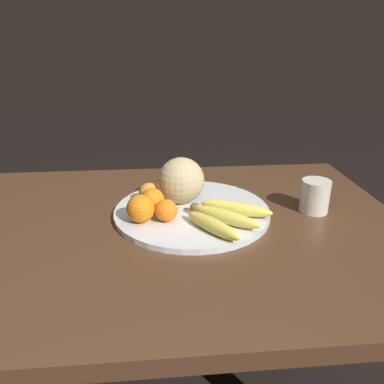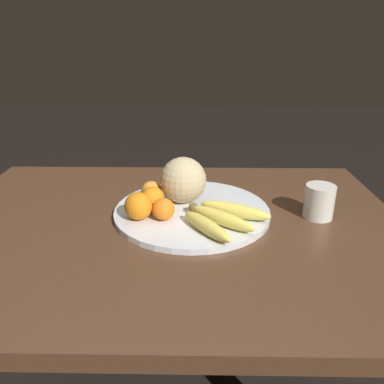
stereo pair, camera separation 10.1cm
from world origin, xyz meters
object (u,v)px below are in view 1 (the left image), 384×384
object	(u,v)px
orange_mid_center	(149,193)
ceramic_mug	(314,195)
fruit_bowl	(192,211)
melon	(181,181)
orange_back_left	(152,200)
orange_front_left	(166,210)
kitchen_table	(172,259)
orange_front_right	(141,209)
banana_bunch	(225,216)
produce_tag	(181,205)

from	to	relation	value
orange_mid_center	ceramic_mug	world-z (taller)	ceramic_mug
fruit_bowl	orange_mid_center	bearing A→B (deg)	-23.48
melon	orange_back_left	world-z (taller)	melon
melon	ceramic_mug	distance (m)	0.37
orange_front_left	orange_back_left	bearing A→B (deg)	-59.51
melon	kitchen_table	bearing A→B (deg)	70.97
fruit_bowl	orange_front_left	size ratio (longest dim) A/B	7.33
orange_front_right	orange_mid_center	xyz separation A→B (m)	(-0.02, -0.11, -0.01)
fruit_bowl	banana_bunch	distance (m)	0.12
orange_mid_center	produce_tag	distance (m)	0.10
fruit_bowl	orange_front_right	bearing A→B (deg)	24.77
orange_back_left	produce_tag	world-z (taller)	orange_back_left
kitchen_table	banana_bunch	size ratio (longest dim) A/B	5.27
orange_front_left	ceramic_mug	xyz separation A→B (m)	(-0.41, -0.06, 0.00)
banana_bunch	orange_front_left	world-z (taller)	orange_front_left
fruit_bowl	orange_front_left	bearing A→B (deg)	41.98
orange_front_left	orange_mid_center	xyz separation A→B (m)	(0.04, -0.12, 0.00)
fruit_bowl	orange_mid_center	distance (m)	0.13
orange_front_right	orange_back_left	world-z (taller)	orange_front_right
banana_bunch	melon	bearing A→B (deg)	166.45
orange_mid_center	produce_tag	bearing A→B (deg)	162.41
banana_bunch	orange_front_right	size ratio (longest dim) A/B	3.27
orange_front_right	ceramic_mug	bearing A→B (deg)	-173.54
orange_mid_center	ceramic_mug	xyz separation A→B (m)	(-0.46, 0.06, 0.00)
orange_back_left	kitchen_table	bearing A→B (deg)	134.64
banana_bunch	ceramic_mug	distance (m)	0.28
melon	orange_front_left	bearing A→B (deg)	67.97
orange_mid_center	orange_front_right	bearing A→B (deg)	80.07
produce_tag	orange_front_left	bearing A→B (deg)	92.91
kitchen_table	ceramic_mug	xyz separation A→B (m)	(-0.40, -0.04, 0.15)
melon	ceramic_mug	xyz separation A→B (m)	(-0.37, 0.06, -0.03)
banana_bunch	orange_front_right	world-z (taller)	orange_front_right
kitchen_table	melon	distance (m)	0.22
melon	orange_front_right	xyz separation A→B (m)	(0.11, 0.11, -0.03)
kitchen_table	banana_bunch	distance (m)	0.20
orange_front_left	produce_tag	size ratio (longest dim) A/B	0.68
kitchen_table	fruit_bowl	xyz separation A→B (m)	(-0.06, -0.05, 0.12)
orange_back_left	fruit_bowl	bearing A→B (deg)	-177.39
fruit_bowl	produce_tag	distance (m)	0.04
orange_front_left	produce_tag	distance (m)	0.10
banana_bunch	orange_back_left	xyz separation A→B (m)	(0.18, -0.08, 0.01)
fruit_bowl	ceramic_mug	world-z (taller)	ceramic_mug
orange_front_right	melon	bearing A→B (deg)	-134.55
melon	orange_front_right	size ratio (longest dim) A/B	1.80
banana_bunch	orange_front_right	distance (m)	0.21
melon	orange_mid_center	world-z (taller)	melon
fruit_bowl	banana_bunch	world-z (taller)	banana_bunch
banana_bunch	orange_back_left	distance (m)	0.20
produce_tag	fruit_bowl	bearing A→B (deg)	170.78
orange_mid_center	produce_tag	xyz separation A→B (m)	(-0.09, 0.03, -0.03)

